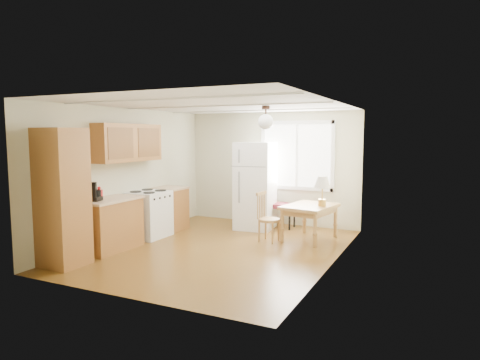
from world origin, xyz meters
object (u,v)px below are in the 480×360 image
Objects in this scene: bench at (271,205)px; dining_table at (310,210)px; refrigerator at (255,186)px; chair at (265,214)px.

bench is 1.35m from dining_table.
bench is 1.00× the size of dining_table.
refrigerator is 0.60m from bench.
chair is at bearing -62.63° from refrigerator.
chair is at bearing -138.41° from dining_table.
dining_table is 1.29× the size of chair.
refrigerator is at bearing 126.93° from chair.
dining_table is at bearing 36.44° from chair.
refrigerator is 2.00× the size of chair.
chair is (0.37, -1.25, 0.06)m from bench.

